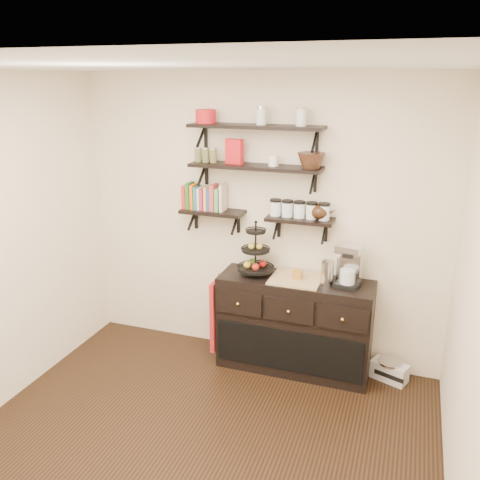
% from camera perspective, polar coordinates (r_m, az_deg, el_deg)
% --- Properties ---
extents(floor, '(3.50, 3.50, 0.00)m').
position_cam_1_polar(floor, '(3.99, -6.23, -23.83)').
color(floor, black).
rests_on(floor, ground).
extents(ceiling, '(3.50, 3.50, 0.02)m').
position_cam_1_polar(ceiling, '(2.99, -8.05, 18.77)').
color(ceiling, white).
rests_on(ceiling, back_wall).
extents(back_wall, '(3.50, 0.02, 2.70)m').
position_cam_1_polar(back_wall, '(4.79, 2.15, 2.16)').
color(back_wall, white).
rests_on(back_wall, ground).
extents(right_wall, '(0.02, 3.50, 2.70)m').
position_cam_1_polar(right_wall, '(2.99, 25.26, -9.65)').
color(right_wall, white).
rests_on(right_wall, ground).
extents(shelf_top, '(1.20, 0.27, 0.23)m').
position_cam_1_polar(shelf_top, '(4.51, 1.77, 12.58)').
color(shelf_top, black).
rests_on(shelf_top, back_wall).
extents(shelf_mid, '(1.20, 0.27, 0.23)m').
position_cam_1_polar(shelf_mid, '(4.55, 1.73, 8.19)').
color(shelf_mid, black).
rests_on(shelf_mid, back_wall).
extents(shelf_low_left, '(0.60, 0.25, 0.23)m').
position_cam_1_polar(shelf_low_left, '(4.80, -3.06, 3.14)').
color(shelf_low_left, black).
rests_on(shelf_low_left, back_wall).
extents(shelf_low_right, '(0.60, 0.25, 0.23)m').
position_cam_1_polar(shelf_low_right, '(4.56, 6.77, 2.24)').
color(shelf_low_right, black).
rests_on(shelf_low_right, back_wall).
extents(cookbooks, '(0.40, 0.15, 0.26)m').
position_cam_1_polar(cookbooks, '(4.79, -3.84, 4.79)').
color(cookbooks, red).
rests_on(cookbooks, shelf_low_left).
extents(glass_canisters, '(0.54, 0.10, 0.13)m').
position_cam_1_polar(glass_canisters, '(4.54, 6.68, 3.31)').
color(glass_canisters, silver).
rests_on(glass_canisters, shelf_low_right).
extents(sideboard, '(1.40, 0.50, 0.92)m').
position_cam_1_polar(sideboard, '(4.81, 6.11, -9.40)').
color(sideboard, black).
rests_on(sideboard, floor).
extents(fruit_stand, '(0.34, 0.34, 0.49)m').
position_cam_1_polar(fruit_stand, '(4.65, 1.80, -1.93)').
color(fruit_stand, black).
rests_on(fruit_stand, sideboard).
extents(candle, '(0.08, 0.08, 0.08)m').
position_cam_1_polar(candle, '(4.60, 6.46, -3.82)').
color(candle, '#9F6924').
rests_on(candle, sideboard).
extents(coffee_maker, '(0.24, 0.23, 0.38)m').
position_cam_1_polar(coffee_maker, '(4.51, 12.13, -2.85)').
color(coffee_maker, black).
rests_on(coffee_maker, sideboard).
extents(thermal_carafe, '(0.11, 0.11, 0.22)m').
position_cam_1_polar(thermal_carafe, '(4.51, 9.77, -3.66)').
color(thermal_carafe, silver).
rests_on(thermal_carafe, sideboard).
extents(apron, '(0.04, 0.30, 0.69)m').
position_cam_1_polar(apron, '(4.90, -2.57, -8.23)').
color(apron, maroon).
rests_on(apron, sideboard).
extents(radio, '(0.36, 0.28, 0.19)m').
position_cam_1_polar(radio, '(4.97, 16.43, -13.87)').
color(radio, silver).
rests_on(radio, floor).
extents(recipe_box, '(0.17, 0.09, 0.22)m').
position_cam_1_polar(recipe_box, '(4.59, -0.64, 9.90)').
color(recipe_box, red).
rests_on(recipe_box, shelf_mid).
extents(walnut_bowl, '(0.24, 0.24, 0.13)m').
position_cam_1_polar(walnut_bowl, '(4.41, 8.00, 8.82)').
color(walnut_bowl, black).
rests_on(walnut_bowl, shelf_mid).
extents(ramekins, '(0.09, 0.09, 0.10)m').
position_cam_1_polar(ramekins, '(4.49, 3.77, 8.89)').
color(ramekins, white).
rests_on(ramekins, shelf_mid).
extents(teapot, '(0.22, 0.17, 0.16)m').
position_cam_1_polar(teapot, '(4.50, 8.95, 3.29)').
color(teapot, '#331D0F').
rests_on(teapot, shelf_low_right).
extents(red_pot, '(0.18, 0.18, 0.12)m').
position_cam_1_polar(red_pot, '(4.66, -3.87, 13.69)').
color(red_pot, red).
rests_on(red_pot, shelf_top).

